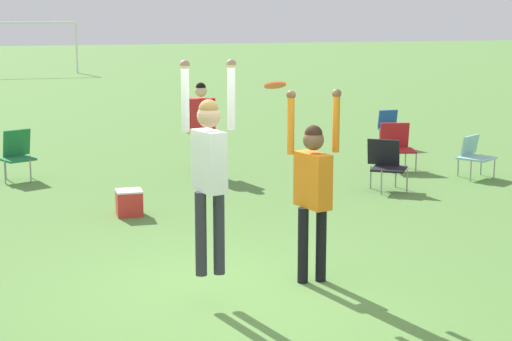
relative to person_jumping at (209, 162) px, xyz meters
name	(u,v)px	position (x,y,z in m)	size (l,w,h in m)	color
ground_plane	(231,296)	(0.26, 0.14, -1.52)	(120.00, 120.00, 0.00)	#56843D
person_jumping	(209,162)	(0.00, 0.00, 0.00)	(0.58, 0.47, 2.25)	#2D2D38
person_defending	(313,181)	(1.25, 0.39, -0.35)	(0.63, 0.51, 2.19)	black
frisbee	(275,85)	(0.79, 0.32, 0.74)	(0.24, 0.23, 0.10)	#E04C23
camping_chair_0	(397,144)	(4.97, 6.41, -1.02)	(0.66, 0.71, 0.88)	gray
camping_chair_1	(390,125)	(5.88, 8.85, -1.03)	(0.46, 0.50, 0.82)	gray
camping_chair_2	(387,162)	(4.05, 4.78, -1.04)	(0.75, 0.83, 0.85)	gray
camping_chair_4	(17,152)	(-2.02, 7.25, -1.01)	(0.69, 0.75, 0.89)	gray
camping_chair_5	(474,153)	(6.01, 5.35, -1.08)	(0.76, 0.83, 0.75)	gray
person_spectator_near	(201,119)	(1.30, 7.00, -0.50)	(0.57, 0.24, 1.69)	#2D2D38
cooler_box	(129,203)	(-0.39, 4.06, -1.32)	(0.38, 0.38, 0.39)	red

